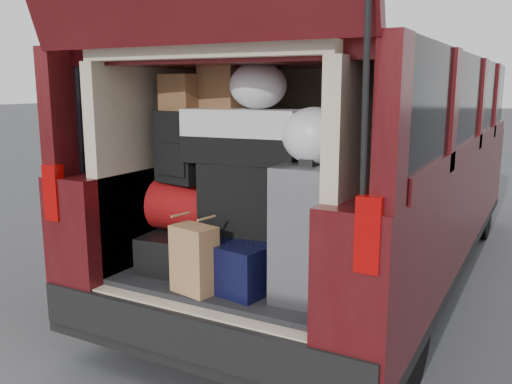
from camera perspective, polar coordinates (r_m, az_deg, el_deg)
ground at (r=3.13m, az=-3.15°, el=-19.15°), size 80.00×80.00×0.00m
minivan at (r=4.44m, az=9.46°, el=2.33°), size 1.90×5.35×2.77m
load_floor at (r=3.22m, az=-0.56°, el=-12.77°), size 1.24×1.05×0.55m
black_hardshell at (r=3.17m, az=-7.29°, el=-5.94°), size 0.43×0.55×0.21m
navy_hardshell at (r=2.93m, az=-0.87°, el=-6.85°), size 0.56×0.65×0.25m
silver_roller at (r=2.68m, az=5.86°, el=-4.04°), size 0.29×0.45×0.66m
kraft_bag at (r=2.75m, az=-6.51°, el=-7.06°), size 0.25×0.18×0.34m
red_duffel at (r=3.11m, az=-6.82°, el=-1.52°), size 0.47×0.32×0.29m
black_soft_case at (r=2.90m, az=-0.19°, el=-0.57°), size 0.57×0.40×0.38m
backpack at (r=3.04m, az=-7.86°, el=4.72°), size 0.30×0.22×0.40m
twotone_duffel at (r=2.87m, az=-1.01°, el=5.97°), size 0.65×0.38×0.28m
grocery_sack_lower at (r=3.08m, az=-7.69°, el=10.35°), size 0.24×0.21×0.20m
grocery_sack_upper at (r=3.01m, az=-3.32°, el=11.10°), size 0.26×0.22×0.24m
plastic_bag_center at (r=2.81m, az=0.23°, el=11.14°), size 0.31×0.29×0.24m
plastic_bag_right at (r=2.59m, az=6.14°, el=5.93°), size 0.33×0.31×0.27m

